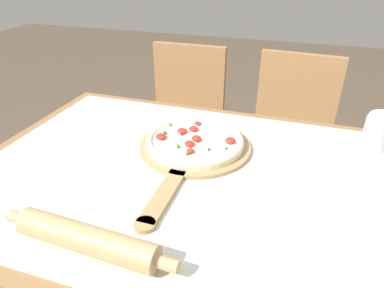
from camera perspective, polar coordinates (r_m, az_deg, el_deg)
dining_table at (r=1.02m, az=-0.45°, el=-10.15°), size 1.25×0.91×0.74m
towel_cloth at (r=0.95m, az=-0.48°, el=-4.94°), size 1.17×0.83×0.00m
pizza_peel at (r=1.04m, az=0.06°, el=-1.06°), size 0.34×0.56×0.01m
pizza at (r=1.05m, az=0.50°, el=0.54°), size 0.30×0.30×0.04m
rolling_pin at (r=0.74m, az=-17.14°, el=-14.89°), size 0.40×0.07×0.06m
chair_left at (r=1.82m, az=-1.28°, el=4.19°), size 0.40×0.40×0.87m
chair_right at (r=1.73m, az=15.95°, el=1.62°), size 0.43×0.43×0.87m
flour_cup at (r=1.18m, az=28.69°, el=2.16°), size 0.08×0.08×0.12m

